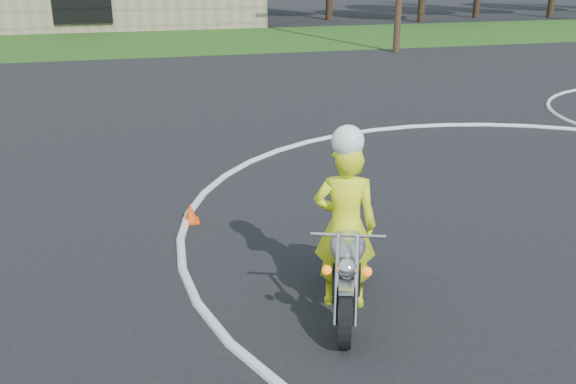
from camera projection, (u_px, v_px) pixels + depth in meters
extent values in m
cube|color=#1E4714|center=(252.00, 39.00, 31.50)|extent=(120.00, 10.00, 0.02)
cylinder|color=black|center=(345.00, 317.00, 6.58)|extent=(0.36, 0.66, 0.66)
cylinder|color=black|center=(347.00, 252.00, 8.01)|extent=(0.36, 0.66, 0.66)
cube|color=black|center=(347.00, 270.00, 7.31)|extent=(0.50, 0.67, 0.33)
ellipsoid|color=#A1A1A6|center=(348.00, 245.00, 6.96)|extent=(0.62, 0.80, 0.31)
cube|color=black|center=(348.00, 229.00, 7.49)|extent=(0.50, 0.72, 0.11)
cylinder|color=silver|center=(337.00, 279.00, 6.54)|extent=(0.18, 0.39, 0.88)
cylinder|color=white|center=(356.00, 280.00, 6.52)|extent=(0.18, 0.39, 0.88)
cube|color=silver|center=(346.00, 287.00, 6.44)|extent=(0.23, 0.28, 0.05)
cylinder|color=silver|center=(348.00, 235.00, 6.56)|extent=(0.73, 0.31, 0.04)
sphere|color=white|center=(347.00, 269.00, 6.27)|extent=(0.20, 0.20, 0.20)
sphere|color=#F5600C|center=(327.00, 270.00, 6.32)|extent=(0.10, 0.10, 0.10)
sphere|color=#FF5E0C|center=(367.00, 272.00, 6.28)|extent=(0.10, 0.10, 0.10)
cylinder|color=white|center=(361.00, 263.00, 7.74)|extent=(0.39, 0.85, 0.09)
imported|color=#F1FF1A|center=(345.00, 226.00, 7.17)|extent=(0.83, 0.69, 1.95)
sphere|color=white|center=(348.00, 141.00, 6.77)|extent=(0.35, 0.35, 0.35)
cone|color=#FC470D|center=(191.00, 213.00, 9.73)|extent=(0.22, 0.22, 0.30)
cube|color=#FC470D|center=(191.00, 221.00, 9.77)|extent=(0.24, 0.24, 0.03)
cylinder|color=#382619|center=(190.00, 0.00, 37.78)|extent=(0.44, 0.44, 2.88)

